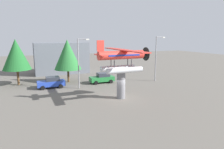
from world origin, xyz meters
TOP-DOWN VIEW (x-y plane):
  - ground_plane at (0.00, 0.00)m, footprint 140.00×140.00m
  - display_pedestal at (0.00, 0.00)m, footprint 1.10×1.10m
  - floatplane_monument at (0.13, 0.00)m, footprint 6.93×10.42m
  - car_near_blue at (-7.70, 9.20)m, footprint 4.20×2.02m
  - car_mid_green at (0.83, 9.32)m, footprint 4.20×2.02m
  - streetlight_primary at (-3.61, 7.15)m, footprint 1.84×0.28m
  - streetlight_secondary at (10.43, 7.11)m, footprint 1.84×0.28m
  - storefront_building at (-3.96, 22.00)m, footprint 11.25×5.30m
  - tree_west at (-12.55, 13.51)m, footprint 4.50×4.50m
  - tree_east at (-4.44, 12.31)m, footprint 4.65×4.65m

SIDE VIEW (x-z plane):
  - ground_plane at x=0.00m, z-range 0.00..0.00m
  - car_near_blue at x=-7.70m, z-range 0.00..1.76m
  - car_mid_green at x=0.83m, z-range 0.00..1.76m
  - display_pedestal at x=0.00m, z-range 0.00..3.52m
  - storefront_building at x=-3.96m, z-range 0.00..6.65m
  - streetlight_primary at x=-3.61m, z-range 0.63..8.31m
  - streetlight_secondary at x=10.43m, z-range 0.64..8.59m
  - tree_east at x=-4.44m, z-range 1.14..8.60m
  - tree_west at x=-12.55m, z-range 1.27..8.84m
  - floatplane_monument at x=0.13m, z-range 3.19..7.19m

